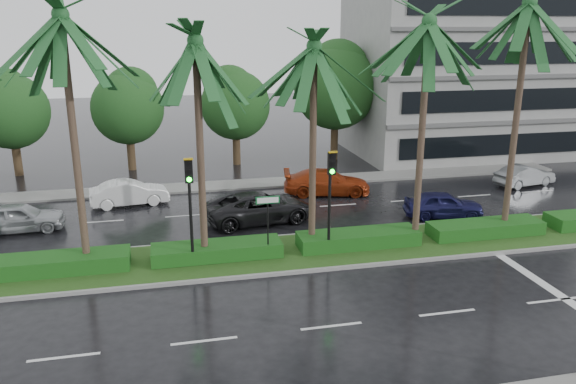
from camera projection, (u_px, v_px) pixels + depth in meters
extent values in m
plane|color=black|center=(295.00, 264.00, 22.42)|extent=(120.00, 120.00, 0.00)
cube|color=slate|center=(249.00, 184.00, 33.64)|extent=(40.00, 2.00, 0.12)
cube|color=gray|center=(290.00, 253.00, 23.34)|extent=(36.00, 4.00, 0.14)
cube|color=#274416|center=(290.00, 251.00, 23.32)|extent=(35.60, 3.70, 0.02)
cube|color=#1B4814|center=(59.00, 263.00, 21.35)|extent=(5.20, 1.40, 0.60)
cube|color=#1B4814|center=(217.00, 250.00, 22.60)|extent=(5.20, 1.40, 0.60)
cube|color=#1B4814|center=(358.00, 239.00, 23.86)|extent=(5.20, 1.40, 0.60)
cube|color=#1B4814|center=(485.00, 228.00, 25.12)|extent=(5.20, 1.40, 0.60)
cube|color=silver|center=(14.00, 228.00, 26.46)|extent=(2.00, 0.12, 0.01)
cube|color=silver|center=(64.00, 357.00, 16.06)|extent=(2.00, 0.12, 0.01)
cube|color=silver|center=(102.00, 222.00, 27.30)|extent=(2.00, 0.12, 0.01)
cube|color=silver|center=(204.00, 341.00, 16.90)|extent=(2.00, 0.12, 0.01)
cube|color=silver|center=(186.00, 216.00, 28.14)|extent=(2.00, 0.12, 0.01)
cube|color=silver|center=(331.00, 326.00, 17.74)|extent=(2.00, 0.12, 0.01)
cube|color=silver|center=(264.00, 210.00, 28.98)|extent=(2.00, 0.12, 0.01)
cube|color=silver|center=(447.00, 313.00, 18.58)|extent=(2.00, 0.12, 0.01)
cube|color=silver|center=(338.00, 205.00, 29.81)|extent=(2.00, 0.12, 0.01)
cube|color=silver|center=(553.00, 300.00, 19.42)|extent=(2.00, 0.12, 0.01)
cube|color=silver|center=(408.00, 200.00, 30.65)|extent=(2.00, 0.12, 0.01)
cube|color=silver|center=(474.00, 196.00, 31.49)|extent=(2.00, 0.12, 0.01)
cube|color=silver|center=(537.00, 191.00, 32.33)|extent=(2.00, 0.12, 0.01)
cube|color=silver|center=(530.00, 275.00, 21.39)|extent=(0.40, 6.00, 0.01)
cylinder|color=#3D2F23|center=(75.00, 149.00, 20.42)|extent=(0.28, 0.28, 9.36)
cylinder|color=#3D2F23|center=(87.00, 262.00, 21.67)|extent=(0.40, 0.40, 0.44)
cylinder|color=#3D2F23|center=(201.00, 156.00, 21.30)|extent=(0.28, 0.28, 8.48)
cylinder|color=#3D2F23|center=(205.00, 254.00, 22.43)|extent=(0.40, 0.40, 0.44)
cylinder|color=#3D2F23|center=(313.00, 152.00, 22.55)|extent=(0.28, 0.28, 8.26)
cylinder|color=#3D2F23|center=(312.00, 242.00, 23.65)|extent=(0.40, 0.40, 0.44)
cylinder|color=#3D2F23|center=(421.00, 138.00, 22.99)|extent=(0.28, 0.28, 9.18)
cylinder|color=#3D2F23|center=(415.00, 237.00, 24.22)|extent=(0.40, 0.40, 0.44)
cylinder|color=#3D2F23|center=(516.00, 124.00, 24.11)|extent=(0.28, 0.28, 9.92)
cylinder|color=#3D2F23|center=(504.00, 227.00, 25.44)|extent=(0.40, 0.40, 0.44)
cylinder|color=black|center=(191.00, 224.00, 21.44)|extent=(0.12, 0.12, 3.40)
cube|color=black|center=(189.00, 171.00, 20.66)|extent=(0.30, 0.18, 0.90)
cube|color=gold|center=(188.00, 159.00, 20.42)|extent=(0.34, 0.12, 0.06)
cylinder|color=black|center=(188.00, 164.00, 20.49)|extent=(0.18, 0.04, 0.18)
cylinder|color=black|center=(189.00, 172.00, 20.57)|extent=(0.18, 0.04, 0.18)
cylinder|color=#0CE519|center=(189.00, 180.00, 20.65)|extent=(0.18, 0.04, 0.18)
cylinder|color=black|center=(329.00, 214.00, 22.59)|extent=(0.12, 0.12, 3.40)
cube|color=black|center=(332.00, 163.00, 21.82)|extent=(0.30, 0.18, 0.90)
cube|color=gold|center=(333.00, 152.00, 21.57)|extent=(0.34, 0.12, 0.06)
cylinder|color=black|center=(333.00, 156.00, 21.64)|extent=(0.18, 0.04, 0.18)
cylinder|color=black|center=(332.00, 164.00, 21.72)|extent=(0.18, 0.04, 0.18)
cylinder|color=#0CE519|center=(332.00, 171.00, 21.81)|extent=(0.18, 0.04, 0.18)
cylinder|color=black|center=(268.00, 227.00, 22.27)|extent=(0.06, 0.06, 2.60)
cube|color=#0C5926|center=(268.00, 200.00, 21.92)|extent=(0.95, 0.04, 0.30)
cube|color=white|center=(268.00, 200.00, 21.90)|extent=(0.85, 0.01, 0.22)
cylinder|color=#3B281B|center=(17.00, 158.00, 35.55)|extent=(0.52, 0.52, 2.28)
sphere|color=#194218|center=(11.00, 111.00, 34.72)|extent=(4.68, 4.68, 4.68)
sphere|color=#194218|center=(10.00, 96.00, 34.75)|extent=(3.51, 3.51, 3.51)
cylinder|color=#3B281B|center=(131.00, 153.00, 37.02)|extent=(0.52, 0.52, 2.26)
sphere|color=#194218|center=(128.00, 108.00, 36.20)|extent=(4.64, 4.64, 4.64)
sphere|color=#194218|center=(127.00, 94.00, 36.22)|extent=(3.48, 3.48, 3.48)
cylinder|color=#3B281B|center=(237.00, 148.00, 38.49)|extent=(0.52, 0.52, 2.26)
sphere|color=#194218|center=(235.00, 105.00, 37.66)|extent=(4.66, 4.66, 4.66)
sphere|color=#194218|center=(234.00, 91.00, 37.69)|extent=(3.49, 3.49, 3.49)
cylinder|color=#3B281B|center=(334.00, 140.00, 39.88)|extent=(0.52, 0.52, 2.82)
sphere|color=#194218|center=(335.00, 88.00, 38.85)|extent=(5.80, 5.80, 5.80)
sphere|color=#194218|center=(335.00, 71.00, 38.81)|extent=(4.35, 4.35, 4.35)
cylinder|color=#3B281B|center=(425.00, 140.00, 41.44)|extent=(0.52, 0.52, 2.14)
sphere|color=#194218|center=(427.00, 103.00, 40.66)|extent=(4.39, 4.39, 4.39)
sphere|color=#194218|center=(426.00, 90.00, 40.70)|extent=(3.30, 3.30, 3.30)
cube|color=gray|center=(464.00, 71.00, 41.15)|extent=(16.00, 10.00, 12.00)
imported|color=#AAADB2|center=(18.00, 217.00, 25.82)|extent=(1.81, 4.08, 1.37)
imported|color=white|center=(129.00, 193.00, 29.69)|extent=(1.96, 4.20, 1.33)
imported|color=black|center=(260.00, 207.00, 27.11)|extent=(3.23, 5.57, 1.46)
imported|color=#9B3111|center=(327.00, 182.00, 31.64)|extent=(2.83, 5.13, 1.41)
imported|color=#18184A|center=(443.00, 205.00, 27.77)|extent=(2.35, 4.08, 1.31)
imported|color=slate|center=(525.00, 176.00, 33.34)|extent=(2.11, 3.97, 1.24)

